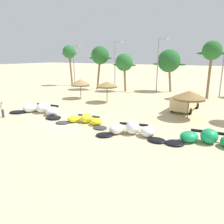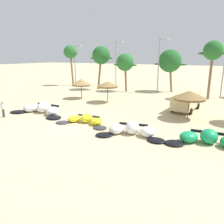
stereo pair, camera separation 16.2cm
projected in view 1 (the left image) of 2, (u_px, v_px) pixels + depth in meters
The scene contains 19 objects.
ground_plane at pixel (70, 123), 20.50m from camera, with size 260.00×260.00×0.00m, color beige.
kite_left at pixel (42, 109), 23.64m from camera, with size 7.12×3.45×1.17m.
kite_left_of_center at pixel (85, 120), 20.19m from camera, with size 5.42×2.75×0.83m.
kite_center at pixel (132, 130), 17.22m from camera, with size 5.53×3.24×1.06m.
kite_right_of_center at pixel (209, 139), 15.36m from camera, with size 6.09×3.04×1.06m.
beach_umbrella_near_van at pixel (80, 82), 31.28m from camera, with size 2.79×2.79×2.83m.
beach_umbrella_middle at pixel (107, 84), 28.66m from camera, with size 2.83×2.83×2.80m.
beach_umbrella_near_palms at pixel (189, 95), 21.24m from camera, with size 3.18×3.18×2.81m.
parked_van at pixel (186, 101), 24.91m from camera, with size 2.54×5.22×1.84m.
person_near_kites at pixel (2, 110), 22.01m from camera, with size 0.36×0.24×1.62m.
palm_leftmost at pixel (69, 53), 44.10m from camera, with size 3.98×2.65×8.14m.
palm_left at pixel (100, 56), 38.79m from camera, with size 4.80×3.20×7.73m.
palm_left_of_gap at pixel (124, 63), 37.08m from camera, with size 4.45×2.97×6.47m.
palm_center_left at pixel (169, 61), 36.78m from camera, with size 5.72×3.81×7.12m.
palm_center_right at pixel (212, 52), 29.85m from camera, with size 3.94×2.63×8.10m.
lamppost_west at pixel (75, 63), 45.06m from camera, with size 2.02×0.24×8.10m.
lamppost_west_center at pixel (116, 62), 42.79m from camera, with size 1.86×0.24×8.76m.
lamppost_east_center at pixel (159, 63), 35.94m from camera, with size 1.83×0.24×8.81m.
lamppost_east at pixel (224, 63), 30.92m from camera, with size 1.72×0.24×9.16m.
Camera 1 is at (12.96, -15.20, 6.14)m, focal length 34.92 mm.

